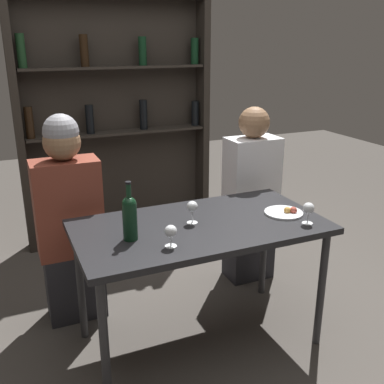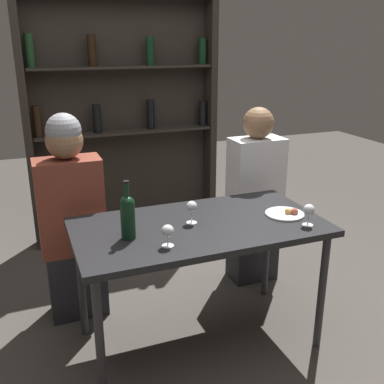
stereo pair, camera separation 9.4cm
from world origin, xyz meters
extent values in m
plane|color=#47423D|center=(0.00, 0.00, 0.00)|extent=(10.00, 10.00, 0.00)
cube|color=black|center=(0.00, 0.00, 0.74)|extent=(1.37, 0.73, 0.04)
cylinder|color=#2D2D30|center=(-0.63, -0.31, 0.36)|extent=(0.04, 0.04, 0.72)
cylinder|color=#2D2D30|center=(0.63, -0.31, 0.36)|extent=(0.04, 0.04, 0.72)
cylinder|color=#2D2D30|center=(-0.63, 0.31, 0.36)|extent=(0.04, 0.04, 0.72)
cylinder|color=#2D2D30|center=(0.63, 0.31, 0.36)|extent=(0.04, 0.04, 0.72)
cube|color=#28231E|center=(0.00, 1.81, 1.10)|extent=(1.61, 0.02, 2.19)
cube|color=#28231E|center=(-0.80, 1.71, 1.10)|extent=(0.06, 0.18, 2.19)
cube|color=#28231E|center=(0.80, 1.71, 1.10)|extent=(0.06, 0.18, 2.19)
cube|color=#28231E|center=(0.00, 1.71, 0.95)|extent=(1.53, 0.18, 0.02)
cylinder|color=black|center=(-0.72, 1.70, 1.09)|extent=(0.07, 0.07, 0.25)
cylinder|color=black|center=(-0.24, 1.71, 1.08)|extent=(0.07, 0.07, 0.24)
cylinder|color=black|center=(0.23, 1.71, 1.09)|extent=(0.07, 0.07, 0.26)
cylinder|color=black|center=(0.73, 1.70, 1.07)|extent=(0.07, 0.07, 0.22)
cube|color=#28231E|center=(0.00, 1.71, 1.50)|extent=(1.53, 0.18, 0.02)
cylinder|color=#19381E|center=(-0.72, 1.71, 1.63)|extent=(0.07, 0.07, 0.25)
cylinder|color=black|center=(-0.24, 1.71, 1.63)|extent=(0.07, 0.07, 0.25)
cylinder|color=black|center=(0.24, 1.71, 1.62)|extent=(0.07, 0.07, 0.23)
cylinder|color=black|center=(0.72, 1.70, 1.62)|extent=(0.07, 0.07, 0.22)
cylinder|color=black|center=(-0.41, -0.04, 0.85)|extent=(0.07, 0.07, 0.19)
sphere|color=black|center=(-0.41, -0.04, 0.94)|extent=(0.07, 0.07, 0.07)
cylinder|color=black|center=(-0.41, -0.04, 1.00)|extent=(0.03, 0.03, 0.10)
cylinder|color=black|center=(-0.41, -0.04, 1.06)|extent=(0.03, 0.03, 0.01)
cylinder|color=silver|center=(-0.25, -0.20, 0.76)|extent=(0.06, 0.06, 0.00)
cylinder|color=silver|center=(-0.25, -0.20, 0.79)|extent=(0.01, 0.01, 0.06)
sphere|color=silver|center=(-0.25, -0.20, 0.84)|extent=(0.06, 0.06, 0.06)
cylinder|color=silver|center=(0.54, -0.23, 0.76)|extent=(0.06, 0.06, 0.00)
cylinder|color=silver|center=(0.54, -0.23, 0.79)|extent=(0.01, 0.01, 0.07)
sphere|color=silver|center=(0.54, -0.23, 0.85)|extent=(0.06, 0.06, 0.06)
cylinder|color=silver|center=(-0.04, 0.03, 0.76)|extent=(0.06, 0.06, 0.00)
cylinder|color=silver|center=(-0.04, 0.03, 0.80)|extent=(0.01, 0.01, 0.08)
sphere|color=silver|center=(-0.04, 0.03, 0.85)|extent=(0.06, 0.06, 0.06)
cylinder|color=silver|center=(0.51, -0.06, 0.76)|extent=(0.22, 0.22, 0.01)
sphere|color=gold|center=(0.52, -0.08, 0.78)|extent=(0.03, 0.03, 0.03)
sphere|color=#B74C3D|center=(0.55, -0.09, 0.78)|extent=(0.04, 0.04, 0.04)
sphere|color=gold|center=(0.52, -0.07, 0.78)|extent=(0.04, 0.04, 0.04)
cube|color=#26262B|center=(-0.62, 0.56, 0.23)|extent=(0.35, 0.22, 0.45)
cube|color=brown|center=(-0.62, 0.56, 0.75)|extent=(0.39, 0.22, 0.60)
sphere|color=#8C6647|center=(-0.62, 0.56, 1.15)|extent=(0.22, 0.22, 0.22)
sphere|color=gray|center=(-0.62, 0.56, 1.21)|extent=(0.21, 0.21, 0.21)
cube|color=#26262B|center=(0.66, 0.56, 0.23)|extent=(0.33, 0.22, 0.45)
cube|color=white|center=(0.66, 0.56, 0.76)|extent=(0.37, 0.22, 0.62)
sphere|color=#8C6647|center=(0.66, 0.56, 1.18)|extent=(0.21, 0.21, 0.21)
camera|label=1|loc=(-0.95, -2.07, 1.72)|focal=42.00mm
camera|label=2|loc=(-0.86, -2.11, 1.72)|focal=42.00mm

